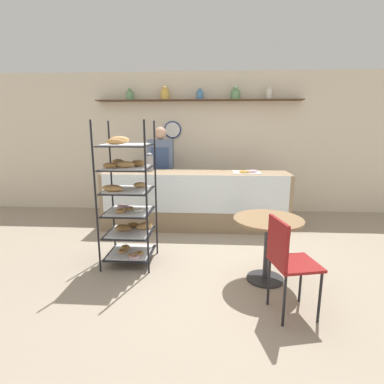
{
  "coord_description": "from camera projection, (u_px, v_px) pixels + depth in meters",
  "views": [
    {
      "loc": [
        0.24,
        -3.48,
        1.66
      ],
      "look_at": [
        0.0,
        0.48,
        0.8
      ],
      "focal_mm": 28.0,
      "sensor_mm": 36.0,
      "label": 1
    }
  ],
  "objects": [
    {
      "name": "ground_plane",
      "position": [
        190.0,
        262.0,
        3.76
      ],
      "size": [
        14.0,
        14.0,
        0.0
      ],
      "primitive_type": "plane",
      "color": "gray"
    },
    {
      "name": "back_wall",
      "position": [
        198.0,
        143.0,
        5.92
      ],
      "size": [
        10.0,
        0.3,
        2.7
      ],
      "color": "beige",
      "rests_on": "ground_plane"
    },
    {
      "name": "display_counter",
      "position": [
        195.0,
        200.0,
        5.0
      ],
      "size": [
        3.04,
        0.64,
        0.94
      ],
      "color": "#937A5B",
      "rests_on": "ground_plane"
    },
    {
      "name": "pastry_rack",
      "position": [
        127.0,
        198.0,
        3.61
      ],
      "size": [
        0.6,
        0.58,
        1.74
      ],
      "color": "black",
      "rests_on": "ground_plane"
    },
    {
      "name": "person_worker",
      "position": [
        161.0,
        169.0,
        5.52
      ],
      "size": [
        0.46,
        0.23,
        1.67
      ],
      "color": "#282833",
      "rests_on": "ground_plane"
    },
    {
      "name": "cafe_table",
      "position": [
        267.0,
        234.0,
        3.22
      ],
      "size": [
        0.74,
        0.74,
        0.71
      ],
      "color": "#262628",
      "rests_on": "ground_plane"
    },
    {
      "name": "cafe_chair",
      "position": [
        287.0,
        257.0,
        2.61
      ],
      "size": [
        0.45,
        0.45,
        0.9
      ],
      "rotation": [
        0.0,
        0.0,
        8.07
      ],
      "color": "black",
      "rests_on": "ground_plane"
    },
    {
      "name": "coffee_carafe",
      "position": [
        149.0,
        162.0,
        5.0
      ],
      "size": [
        0.13,
        0.13,
        0.31
      ],
      "color": "gray",
      "rests_on": "display_counter"
    },
    {
      "name": "donut_tray_counter",
      "position": [
        248.0,
        172.0,
        4.81
      ],
      "size": [
        0.44,
        0.34,
        0.05
      ],
      "color": "white",
      "rests_on": "display_counter"
    }
  ]
}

